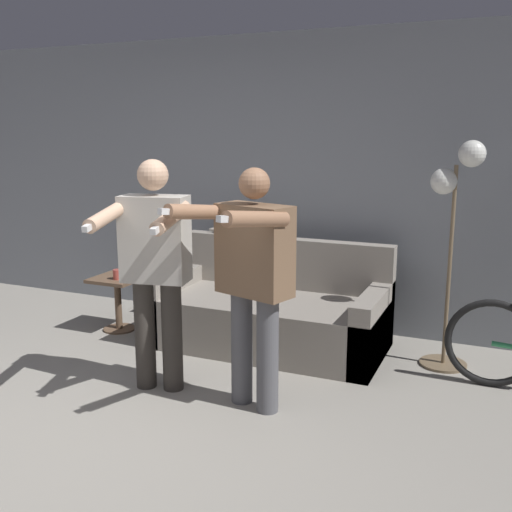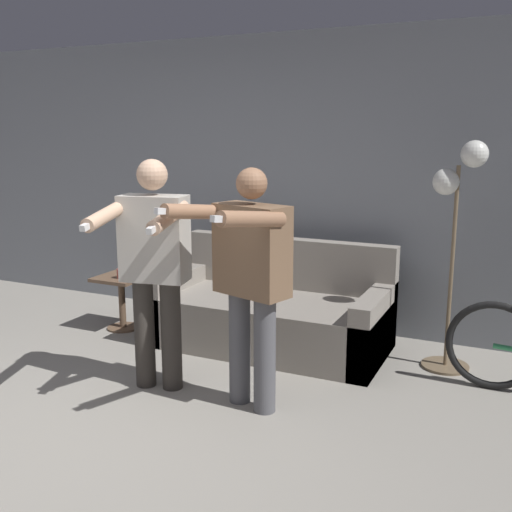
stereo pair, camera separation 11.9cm
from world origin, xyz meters
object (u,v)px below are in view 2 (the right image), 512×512
object	(u,v)px
person_left	(154,260)
side_table	(122,292)
couch	(272,314)
cat	(243,226)
cup	(121,273)
person_right	(250,272)
floor_lamp	(457,205)

from	to	relation	value
person_left	side_table	bearing A→B (deg)	126.13
couch	person_left	xyz separation A→B (m)	(-0.38, -1.12, 0.64)
cat	cup	bearing A→B (deg)	-147.02
couch	person_left	world-z (taller)	person_left
person_right	cup	bearing A→B (deg)	169.27
floor_lamp	cup	size ratio (longest dim) A/B	19.72
floor_lamp	cup	bearing A→B (deg)	-172.56
floor_lamp	side_table	xyz separation A→B (m)	(-2.79, -0.30, -0.89)
cat	side_table	bearing A→B (deg)	-151.14
person_left	cat	bearing A→B (deg)	80.87
person_left	person_right	world-z (taller)	person_left
floor_lamp	couch	bearing A→B (deg)	-175.37
cat	floor_lamp	bearing A→B (deg)	-7.18
couch	floor_lamp	world-z (taller)	floor_lamp
cat	person_left	bearing A→B (deg)	-87.94
side_table	cup	world-z (taller)	cup
person_left	person_right	bearing A→B (deg)	-11.12
person_right	floor_lamp	distance (m)	1.66
couch	cup	xyz separation A→B (m)	(-1.34, -0.24, 0.26)
person_right	cat	distance (m)	1.65
person_left	cup	world-z (taller)	person_left
couch	side_table	world-z (taller)	couch
cat	floor_lamp	world-z (taller)	floor_lamp
person_left	floor_lamp	bearing A→B (deg)	23.48
person_left	side_table	xyz separation A→B (m)	(-1.01, 0.93, -0.56)
cup	cat	bearing A→B (deg)	32.98
floor_lamp	side_table	bearing A→B (deg)	-173.91
couch	person_right	xyz separation A→B (m)	(0.33, -1.12, 0.63)
person_left	cup	size ratio (longest dim) A/B	18.39
person_right	side_table	world-z (taller)	person_right
person_right	cup	xyz separation A→B (m)	(-1.67, 0.87, -0.37)
person_right	cat	world-z (taller)	person_right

